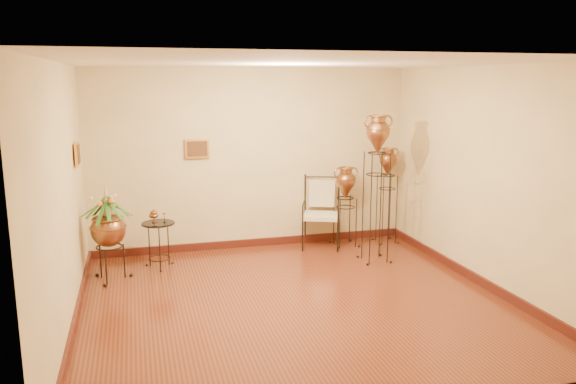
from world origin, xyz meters
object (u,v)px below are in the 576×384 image
object	(u,v)px
amphora_tall	(376,187)
amphora_mid	(387,194)
armchair	(321,213)
planter_urn	(108,226)
side_table	(159,244)

from	to	relation	value
amphora_tall	amphora_mid	bearing A→B (deg)	55.79
armchair	planter_urn	bearing A→B (deg)	-146.60
side_table	amphora_tall	bearing A→B (deg)	-9.76
armchair	side_table	distance (m)	2.55
planter_urn	side_table	xyz separation A→B (m)	(0.65, 0.35, -0.40)
amphora_tall	amphora_mid	world-z (taller)	amphora_tall
amphora_tall	side_table	bearing A→B (deg)	170.24
amphora_mid	armchair	xyz separation A→B (m)	(-1.12, 0.00, -0.24)
amphora_tall	armchair	size ratio (longest dim) A/B	1.94
amphora_tall	armchair	distance (m)	1.15
planter_urn	armchair	world-z (taller)	planter_urn
planter_urn	side_table	bearing A→B (deg)	28.50
amphora_tall	armchair	xyz separation A→B (m)	(-0.54, 0.85, -0.54)
armchair	side_table	world-z (taller)	armchair
amphora_tall	planter_urn	bearing A→B (deg)	177.33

